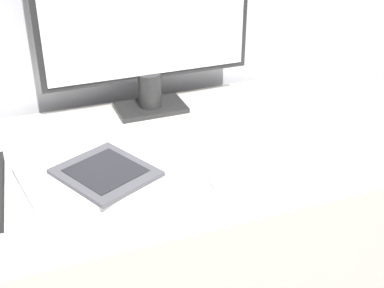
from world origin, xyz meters
name	(u,v)px	position (x,y,z in m)	size (l,w,h in m)	color
desk	(186,265)	(0.00, 0.21, 0.35)	(1.30, 0.60, 0.70)	silver
monitor	(146,4)	(-0.02, 0.43, 0.97)	(0.53, 0.11, 0.51)	#262626
keyboard	(271,160)	(0.15, 0.08, 0.71)	(0.32, 0.12, 0.01)	silver
laptop	(109,172)	(-0.19, 0.15, 0.71)	(0.37, 0.27, 0.02)	silver
ereader	(106,172)	(-0.20, 0.14, 0.72)	(0.22, 0.23, 0.01)	#4C4C51
pen	(188,179)	(-0.04, 0.08, 0.70)	(0.12, 0.09, 0.01)	silver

